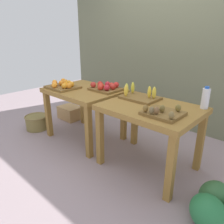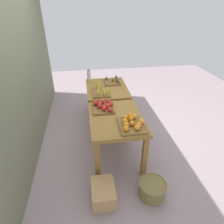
{
  "view_description": "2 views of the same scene",
  "coord_description": "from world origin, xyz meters",
  "px_view_note": "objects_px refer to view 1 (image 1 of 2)",
  "views": [
    {
      "loc": [
        1.74,
        -1.91,
        1.52
      ],
      "look_at": [
        -0.0,
        -0.02,
        0.56
      ],
      "focal_mm": 34.42,
      "sensor_mm": 36.0,
      "label": 1
    },
    {
      "loc": [
        -2.97,
        0.43,
        2.3
      ],
      "look_at": [
        -0.02,
        -0.02,
        0.53
      ],
      "focal_mm": 30.79,
      "sensor_mm": 36.0,
      "label": 2
    }
  ],
  "objects_px": {
    "display_table_left": "(84,97)",
    "apple_bin": "(106,87)",
    "water_bottle": "(205,98)",
    "wicker_basket": "(37,122)",
    "cardboard_produce_box": "(70,113)",
    "watermelon_pile": "(222,209)",
    "orange_bin": "(63,85)",
    "kiwi_bin": "(162,113)",
    "banana_crate": "(139,96)",
    "display_table_right": "(150,116)"
  },
  "relations": [
    {
      "from": "display_table_left",
      "to": "orange_bin",
      "type": "height_order",
      "value": "orange_bin"
    },
    {
      "from": "cardboard_produce_box",
      "to": "watermelon_pile",
      "type": "bearing_deg",
      "value": -11.37
    },
    {
      "from": "kiwi_bin",
      "to": "display_table_right",
      "type": "bearing_deg",
      "value": 145.61
    },
    {
      "from": "kiwi_bin",
      "to": "wicker_basket",
      "type": "bearing_deg",
      "value": -174.91
    },
    {
      "from": "display_table_left",
      "to": "banana_crate",
      "type": "bearing_deg",
      "value": 9.44
    },
    {
      "from": "wicker_basket",
      "to": "cardboard_produce_box",
      "type": "bearing_deg",
      "value": 86.33
    },
    {
      "from": "orange_bin",
      "to": "water_bottle",
      "type": "relative_size",
      "value": 1.91
    },
    {
      "from": "wicker_basket",
      "to": "cardboard_produce_box",
      "type": "relative_size",
      "value": 0.93
    },
    {
      "from": "banana_crate",
      "to": "cardboard_produce_box",
      "type": "distance_m",
      "value": 1.8
    },
    {
      "from": "display_table_right",
      "to": "water_bottle",
      "type": "relative_size",
      "value": 4.39
    },
    {
      "from": "orange_bin",
      "to": "banana_crate",
      "type": "bearing_deg",
      "value": 15.64
    },
    {
      "from": "water_bottle",
      "to": "wicker_basket",
      "type": "bearing_deg",
      "value": -164.3
    },
    {
      "from": "display_table_left",
      "to": "apple_bin",
      "type": "xyz_separation_m",
      "value": [
        0.28,
        0.16,
        0.16
      ]
    },
    {
      "from": "banana_crate",
      "to": "watermelon_pile",
      "type": "bearing_deg",
      "value": -19.29
    },
    {
      "from": "kiwi_bin",
      "to": "water_bottle",
      "type": "height_order",
      "value": "water_bottle"
    },
    {
      "from": "display_table_right",
      "to": "watermelon_pile",
      "type": "bearing_deg",
      "value": -16.42
    },
    {
      "from": "watermelon_pile",
      "to": "banana_crate",
      "type": "bearing_deg",
      "value": 160.71
    },
    {
      "from": "display_table_left",
      "to": "wicker_basket",
      "type": "distance_m",
      "value": 1.05
    },
    {
      "from": "display_table_left",
      "to": "watermelon_pile",
      "type": "bearing_deg",
      "value": -7.55
    },
    {
      "from": "display_table_right",
      "to": "water_bottle",
      "type": "distance_m",
      "value": 0.6
    },
    {
      "from": "display_table_right",
      "to": "apple_bin",
      "type": "height_order",
      "value": "apple_bin"
    },
    {
      "from": "orange_bin",
      "to": "cardboard_produce_box",
      "type": "height_order",
      "value": "orange_bin"
    },
    {
      "from": "display_table_left",
      "to": "orange_bin",
      "type": "bearing_deg",
      "value": -146.98
    },
    {
      "from": "cardboard_produce_box",
      "to": "display_table_right",
      "type": "bearing_deg",
      "value": -8.89
    },
    {
      "from": "orange_bin",
      "to": "wicker_basket",
      "type": "bearing_deg",
      "value": -162.76
    },
    {
      "from": "display_table_right",
      "to": "cardboard_produce_box",
      "type": "bearing_deg",
      "value": 171.11
    },
    {
      "from": "water_bottle",
      "to": "wicker_basket",
      "type": "height_order",
      "value": "water_bottle"
    },
    {
      "from": "apple_bin",
      "to": "banana_crate",
      "type": "bearing_deg",
      "value": -1.44
    },
    {
      "from": "display_table_left",
      "to": "orange_bin",
      "type": "relative_size",
      "value": 2.3
    },
    {
      "from": "display_table_right",
      "to": "apple_bin",
      "type": "xyz_separation_m",
      "value": [
        -0.84,
        0.16,
        0.16
      ]
    },
    {
      "from": "display_table_left",
      "to": "water_bottle",
      "type": "bearing_deg",
      "value": 11.77
    },
    {
      "from": "orange_bin",
      "to": "kiwi_bin",
      "type": "height_order",
      "value": "orange_bin"
    },
    {
      "from": "orange_bin",
      "to": "kiwi_bin",
      "type": "distance_m",
      "value": 1.61
    },
    {
      "from": "display_table_right",
      "to": "watermelon_pile",
      "type": "relative_size",
      "value": 1.6
    },
    {
      "from": "display_table_right",
      "to": "orange_bin",
      "type": "relative_size",
      "value": 2.3
    },
    {
      "from": "display_table_left",
      "to": "water_bottle",
      "type": "relative_size",
      "value": 4.39
    },
    {
      "from": "banana_crate",
      "to": "kiwi_bin",
      "type": "xyz_separation_m",
      "value": [
        0.49,
        -0.3,
        -0.01
      ]
    },
    {
      "from": "orange_bin",
      "to": "apple_bin",
      "type": "xyz_separation_m",
      "value": [
        0.54,
        0.33,
        0.0
      ]
    },
    {
      "from": "orange_bin",
      "to": "apple_bin",
      "type": "height_order",
      "value": "apple_bin"
    },
    {
      "from": "display_table_left",
      "to": "wicker_basket",
      "type": "xyz_separation_m",
      "value": [
        -0.84,
        -0.35,
        -0.53
      ]
    },
    {
      "from": "apple_bin",
      "to": "kiwi_bin",
      "type": "bearing_deg",
      "value": -16.3
    },
    {
      "from": "water_bottle",
      "to": "banana_crate",
      "type": "bearing_deg",
      "value": -165.46
    },
    {
      "from": "display_table_left",
      "to": "apple_bin",
      "type": "distance_m",
      "value": 0.36
    },
    {
      "from": "kiwi_bin",
      "to": "cardboard_produce_box",
      "type": "distance_m",
      "value": 2.29
    },
    {
      "from": "kiwi_bin",
      "to": "water_bottle",
      "type": "relative_size",
      "value": 1.52
    },
    {
      "from": "apple_bin",
      "to": "cardboard_produce_box",
      "type": "bearing_deg",
      "value": 172.44
    },
    {
      "from": "cardboard_produce_box",
      "to": "banana_crate",
      "type": "bearing_deg",
      "value": -5.43
    },
    {
      "from": "orange_bin",
      "to": "watermelon_pile",
      "type": "bearing_deg",
      "value": -2.45
    },
    {
      "from": "display_table_right",
      "to": "water_bottle",
      "type": "bearing_deg",
      "value": 36.13
    },
    {
      "from": "display_table_right",
      "to": "water_bottle",
      "type": "height_order",
      "value": "water_bottle"
    }
  ]
}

